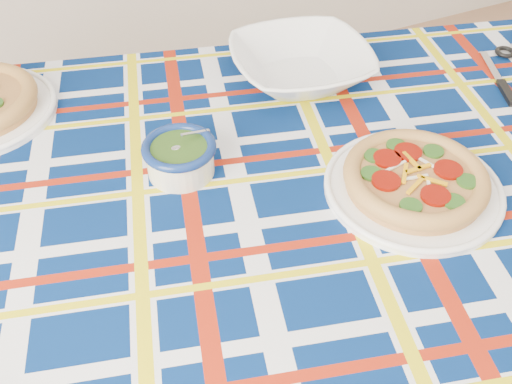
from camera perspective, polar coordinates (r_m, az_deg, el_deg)
name	(u,v)px	position (r m, az deg, el deg)	size (l,w,h in m)	color
dining_table	(291,228)	(1.10, 3.50, -3.62)	(2.00, 1.52, 0.83)	brown
tablecloth	(291,218)	(1.08, 3.56, -2.63)	(1.81, 1.14, 0.12)	#041D50
main_focaccia_plate	(415,178)	(1.06, 15.65, 1.35)	(0.33, 0.33, 0.06)	#B3783F
pesto_bowl	(180,155)	(1.07, -7.64, 3.70)	(0.14, 0.14, 0.08)	#1E390F
serving_bowl	(301,64)	(1.33, 4.50, 12.62)	(0.31, 0.31, 0.08)	white
table_knife	(492,68)	(1.49, 22.56, 11.43)	(0.24, 0.02, 0.01)	silver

